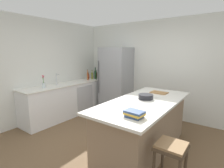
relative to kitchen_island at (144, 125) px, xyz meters
name	(u,v)px	position (x,y,z in m)	size (l,w,h in m)	color
ground_plane	(112,152)	(-0.40, -0.41, -0.47)	(7.20, 7.20, 0.00)	brown
wall_rear	(162,69)	(-0.40, 1.84, 0.83)	(6.00, 0.10, 2.60)	silver
wall_left	(33,71)	(-2.85, -0.41, 0.83)	(0.10, 6.00, 2.60)	silver
counter_run_left	(69,99)	(-2.49, 0.37, -0.01)	(0.65, 2.66, 0.91)	white
kitchen_island	(144,125)	(0.00, 0.00, 0.00)	(0.99, 2.23, 0.92)	#8E755B
refrigerator	(116,80)	(-1.62, 1.44, 0.48)	(0.82, 0.72, 1.89)	#93969B
bar_stool	(171,153)	(0.70, -0.69, 0.07)	(0.36, 0.36, 0.66)	#473828
sink_faucet	(57,79)	(-2.54, 0.04, 0.60)	(0.15, 0.05, 0.30)	silver
flower_vase	(44,84)	(-2.44, -0.40, 0.54)	(0.08, 0.08, 0.31)	silver
soda_bottle	(99,74)	(-2.42, 1.59, 0.59)	(0.08, 0.08, 0.39)	silver
syrup_bottle	(96,75)	(-2.46, 1.50, 0.55)	(0.07, 0.07, 0.26)	#5B3319
wine_bottle	(95,74)	(-2.40, 1.40, 0.59)	(0.07, 0.07, 0.36)	#19381E
olive_oil_bottle	(92,75)	(-2.46, 1.31, 0.56)	(0.06, 0.06, 0.29)	olive
hot_sauce_bottle	(88,77)	(-2.52, 1.20, 0.53)	(0.05, 0.05, 0.21)	red
vinegar_bottle	(88,76)	(-2.46, 1.10, 0.57)	(0.05, 0.05, 0.32)	#994C23
cookbook_stack	(134,114)	(0.23, -0.78, 0.50)	(0.26, 0.20, 0.09)	#334770
mixing_bowl	(146,97)	(-0.04, 0.12, 0.50)	(0.26, 0.26, 0.08)	black
cutting_board	(159,93)	(-0.01, 0.70, 0.46)	(0.34, 0.25, 0.02)	#9E7042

